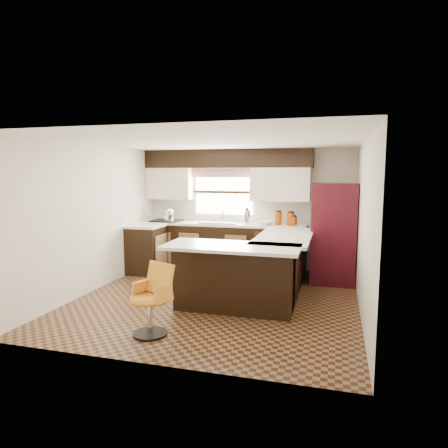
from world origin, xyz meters
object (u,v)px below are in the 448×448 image
(peninsula_long, at_px, (281,266))
(bar_chair, at_px, (149,300))
(peninsula_return, at_px, (235,278))
(refrigerator, at_px, (333,233))

(peninsula_long, xyz_separation_m, bar_chair, (-1.28, -2.15, -0.02))
(peninsula_long, height_order, bar_chair, peninsula_long)
(peninsula_return, bearing_deg, refrigerator, 54.57)
(peninsula_return, distance_m, refrigerator, 2.33)
(refrigerator, bearing_deg, peninsula_return, -125.43)
(peninsula_return, xyz_separation_m, refrigerator, (1.33, 1.87, 0.43))
(peninsula_return, bearing_deg, peninsula_long, 61.70)
(peninsula_long, bearing_deg, refrigerator, 47.98)
(peninsula_return, xyz_separation_m, bar_chair, (-0.75, -1.17, -0.02))
(peninsula_long, bearing_deg, peninsula_return, -118.30)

